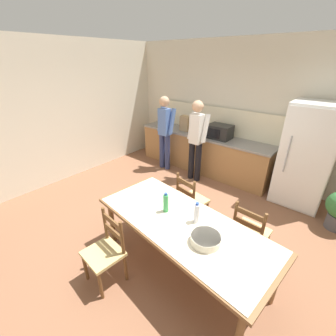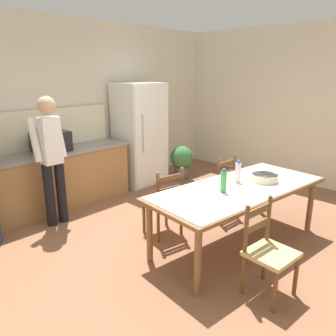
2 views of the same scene
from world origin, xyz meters
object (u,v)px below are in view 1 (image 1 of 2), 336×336
Objects in this scene: bottle_off_centre at (197,213)px; person_at_sink at (165,130)px; chair_side_far_right at (250,232)px; bottle_near_centre at (166,203)px; chair_side_far_left at (191,200)px; person_at_counter at (196,138)px; refrigerator at (307,157)px; paper_bag at (185,123)px; microwave at (220,132)px; dining_table at (182,226)px; serving_bowl at (206,239)px; chair_side_near_left at (106,251)px.

person_at_sink is (-2.26, 2.06, 0.10)m from bottle_off_centre.
bottle_near_centre is at bearing 40.97° from chair_side_far_right.
person_at_counter is at bearing -48.26° from chair_side_far_left.
refrigerator is 2.81m from bottle_near_centre.
person_at_counter reaches higher than paper_bag.
person_at_sink is at bearing -156.84° from microwave.
bottle_near_centre is (-0.28, 0.03, 0.19)m from dining_table.
bottle_off_centre is at bearing 55.42° from chair_side_far_right.
bottle_off_centre is 0.30× the size of chair_side_far_left.
bottle_off_centre is (0.13, 0.11, 0.19)m from dining_table.
microwave is 1.56× the size of serving_bowl.
dining_table is 0.25m from bottle_off_centre.
refrigerator is 3.65m from chair_side_near_left.
dining_table is 0.34m from bottle_near_centre.
person_at_counter is at bearing -165.99° from refrigerator.
microwave is (-1.73, 0.02, 0.11)m from refrigerator.
chair_side_far_right is (0.88, 0.68, -0.44)m from bottle_near_centre.
person_at_sink is at bearing 137.70° from bottle_off_centre.
dining_table is 0.96m from chair_side_far_right.
microwave is at bearing 109.99° from dining_table.
microwave is 0.55× the size of chair_side_near_left.
refrigerator is at bearing -0.62° from microwave.
bottle_off_centre is 1.00m from chair_side_far_left.
chair_side_near_left is 1.00× the size of chair_side_far_left.
chair_side_far_left is 1.64m from person_at_counter.
person_at_counter is (-1.23, 2.14, 0.30)m from dining_table.
paper_bag reaches higher than dining_table.
microwave reaches higher than bottle_near_centre.
chair_side_near_left is (-0.31, -0.74, -0.44)m from bottle_near_centre.
refrigerator is 2.23m from chair_side_far_left.
bottle_off_centre is 0.15× the size of person_at_counter.
dining_table is 0.96m from chair_side_far_left.
chair_side_near_left is 3.30m from person_at_sink.
person_at_counter is (0.90, -0.02, 0.00)m from person_at_sink.
paper_bag is at bearing 116.07° from chair_side_near_left.
bottle_off_centre is 0.35m from serving_bowl.
chair_side_far_left is (0.16, 1.53, 0.00)m from chair_side_near_left.
person_at_counter is at bearing 114.28° from bottle_near_centre.
person_at_counter reaches higher than microwave.
refrigerator is 2.06× the size of chair_side_far_left.
bottle_off_centre is 1.17m from chair_side_near_left.
microwave is 0.55× the size of chair_side_far_left.
chair_side_far_right is (1.56, -1.95, -0.61)m from microwave.
dining_table is (-0.77, -2.64, -0.25)m from refrigerator.
person_at_sink reaches higher than dining_table.
person_at_sink is 1.00× the size of person_at_counter.
chair_side_near_left is at bearing 53.32° from chair_side_far_right.
paper_bag is at bearing -25.71° from person_at_sink.
person_at_sink reaches higher than serving_bowl.
bottle_off_centre is 0.30× the size of chair_side_near_left.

